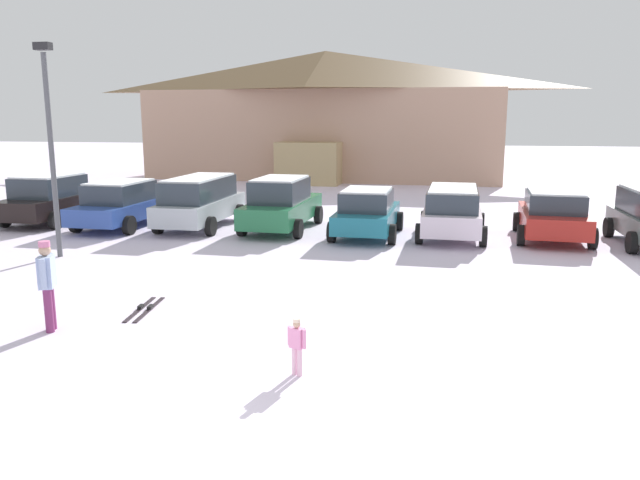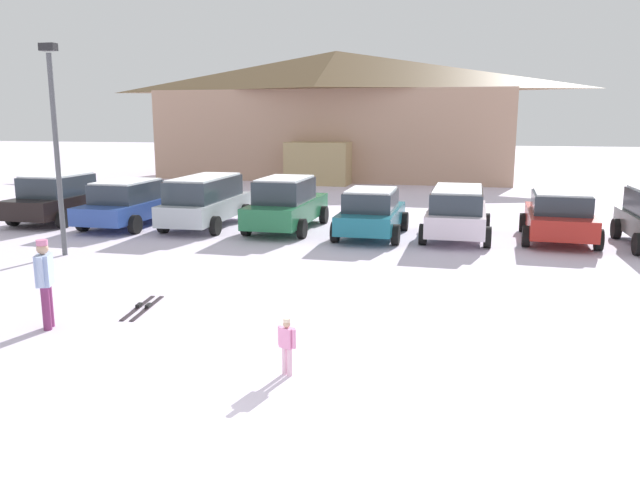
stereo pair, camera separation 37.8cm
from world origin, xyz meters
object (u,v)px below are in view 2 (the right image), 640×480
Objects in this scene: ski_lodge at (336,114)px; parked_blue_hatchback at (130,203)px; pair_of_skis at (143,307)px; parked_black_sedan at (61,198)px; parked_silver_wagon at (206,200)px; parked_red_sedan at (559,216)px; skier_child_in_pink_snowsuit at (287,343)px; parked_green_coupe at (286,204)px; lamp_post at (56,140)px; parked_teal_hatchback at (371,212)px; parked_white_suv at (457,211)px; skier_adult_in_blue_parka at (45,279)px.

ski_lodge is 4.71× the size of parked_blue_hatchback.
pair_of_skis is (5.17, -8.88, -0.81)m from parked_blue_hatchback.
pair_of_skis is (1.45, -28.27, -3.95)m from ski_lodge.
parked_black_sedan is 5.76m from parked_silver_wagon.
ski_lodge is at bearing 119.56° from parked_red_sedan.
ski_lodge is at bearing 99.57° from skier_child_in_pink_snowsuit.
parked_silver_wagon is 5.33× the size of skier_child_in_pink_snowsuit.
ski_lodge is at bearing 92.93° from pair_of_skis.
parked_green_coupe is 7.63m from lamp_post.
parked_teal_hatchback is (3.02, -0.62, -0.11)m from parked_green_coupe.
parked_blue_hatchback is 5.38m from lamp_post.
ski_lodge is 4.79× the size of parked_black_sedan.
parked_red_sedan is at bearing 4.19° from parked_white_suv.
parked_white_suv reaches higher than skier_child_in_pink_snowsuit.
ski_lodge is 29.91m from skier_adult_in_blue_parka.
parked_white_suv is (8.65, -0.24, -0.07)m from parked_silver_wagon.
skier_child_in_pink_snowsuit is at bearing -62.39° from parked_silver_wagon.
parked_black_sedan is at bearing 178.87° from parked_white_suv.
parked_teal_hatchback is 2.48× the size of skier_adult_in_blue_parka.
parked_white_suv reaches higher than parked_red_sedan.
parked_teal_hatchback is 2.73m from parked_white_suv.
lamp_post is (3.62, -5.19, 2.35)m from parked_black_sedan.
parked_blue_hatchback is 14.52m from parked_red_sedan.
ski_lodge is at bearing 104.22° from parked_teal_hatchback.
parked_silver_wagon is 13.37m from skier_child_in_pink_snowsuit.
parked_silver_wagon is 6.02m from lamp_post.
parked_black_sedan is at bearing 131.41° from pair_of_skis.
parked_green_coupe is 0.84× the size of lamp_post.
parked_black_sedan is at bearing -109.57° from ski_lodge.
parked_white_suv is at bearing -68.30° from ski_lodge.
parked_black_sedan is 1.10× the size of parked_red_sedan.
parked_green_coupe reaches higher than parked_black_sedan.
parked_white_suv is 3.14m from parked_red_sedan.
parked_white_suv is (11.39, 0.13, 0.06)m from parked_blue_hatchback.
parked_blue_hatchback is at bearing 127.89° from skier_child_in_pink_snowsuit.
parked_blue_hatchback reaches higher than parked_white_suv.
ski_lodge is at bearing 82.64° from lamp_post.
parked_red_sedan is at bearing -60.44° from ski_lodge.
skier_adult_in_blue_parka is 5.01m from skier_child_in_pink_snowsuit.
parked_white_suv is at bearing 24.46° from lamp_post.
parked_green_coupe reaches higher than skier_child_in_pink_snowsuit.
skier_child_in_pink_snowsuit is (4.86, -1.11, -0.44)m from skier_adult_in_blue_parka.
skier_adult_in_blue_parka is at bearing -124.91° from parked_white_suv.
parked_silver_wagon is 0.83× the size of lamp_post.
parked_blue_hatchback is 1.12× the size of parked_red_sedan.
parked_blue_hatchback is 1.00× the size of parked_silver_wagon.
parked_green_coupe is at bearing 105.35° from skier_child_in_pink_snowsuit.
parked_black_sedan is at bearing 179.82° from parked_red_sedan.
parked_silver_wagon is 2.81× the size of pair_of_skis.
parked_teal_hatchback is at bearing 68.00° from pair_of_skis.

